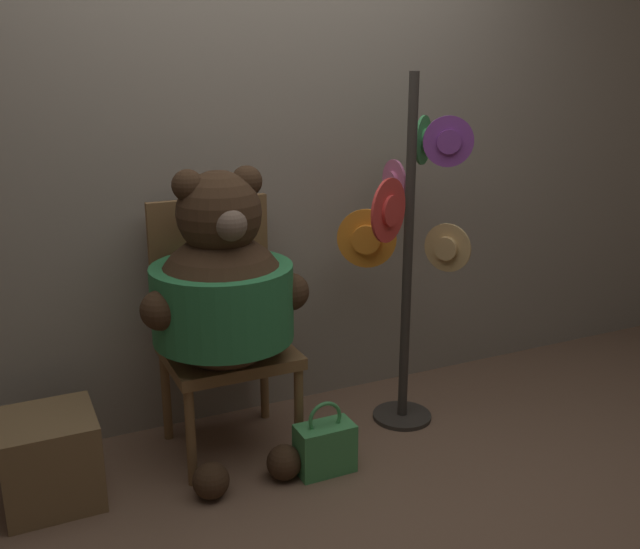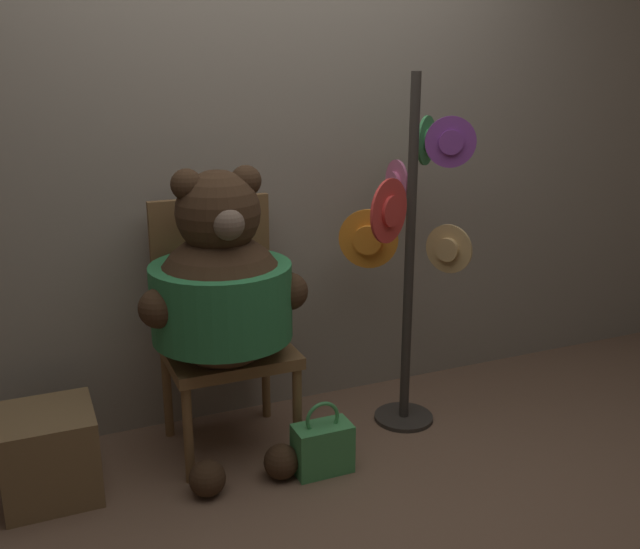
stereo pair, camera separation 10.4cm
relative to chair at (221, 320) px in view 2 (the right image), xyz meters
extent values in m
plane|color=brown|center=(0.28, -0.51, -0.57)|extent=(14.00, 14.00, 0.00)
cube|color=gray|center=(0.28, 0.28, 0.54)|extent=(8.00, 0.10, 2.21)
cylinder|color=brown|center=(-0.23, -0.30, -0.36)|extent=(0.04, 0.04, 0.42)
cylinder|color=brown|center=(0.23, -0.30, -0.36)|extent=(0.04, 0.04, 0.42)
cylinder|color=brown|center=(-0.23, 0.11, -0.36)|extent=(0.04, 0.04, 0.42)
cylinder|color=brown|center=(0.23, 0.11, -0.36)|extent=(0.04, 0.04, 0.42)
cube|color=brown|center=(0.00, -0.09, -0.12)|extent=(0.53, 0.47, 0.05)
cube|color=brown|center=(0.00, 0.12, 0.21)|extent=(0.53, 0.04, 0.62)
sphere|color=#3D2819|center=(-0.04, -0.17, 0.14)|extent=(0.56, 0.56, 0.56)
cylinder|color=#2D7F47|center=(-0.04, -0.17, 0.14)|extent=(0.58, 0.58, 0.31)
sphere|color=#3D2819|center=(-0.04, -0.17, 0.51)|extent=(0.34, 0.34, 0.34)
sphere|color=#3D2819|center=(-0.16, -0.17, 0.63)|extent=(0.12, 0.12, 0.12)
sphere|color=#3D2819|center=(0.08, -0.17, 0.63)|extent=(0.12, 0.12, 0.12)
sphere|color=brown|center=(-0.04, -0.31, 0.49)|extent=(0.12, 0.12, 0.12)
sphere|color=#3D2819|center=(-0.31, -0.24, 0.17)|extent=(0.16, 0.16, 0.16)
sphere|color=#3D2819|center=(0.23, -0.24, 0.17)|extent=(0.16, 0.16, 0.16)
sphere|color=#3D2819|center=(-0.19, -0.42, -0.49)|extent=(0.15, 0.15, 0.15)
sphere|color=#3D2819|center=(0.12, -0.42, -0.49)|extent=(0.15, 0.15, 0.15)
cylinder|color=#332D28|center=(0.83, -0.18, -0.56)|extent=(0.28, 0.28, 0.02)
cylinder|color=#332D28|center=(0.83, -0.18, 0.24)|extent=(0.04, 0.04, 1.61)
cylinder|color=#7A388E|center=(0.97, -0.25, 0.75)|extent=(0.20, 0.11, 0.22)
cylinder|color=#7A388E|center=(0.97, -0.25, 0.75)|extent=(0.11, 0.08, 0.11)
cylinder|color=#D16693|center=(0.83, -0.04, 0.56)|extent=(0.02, 0.20, 0.20)
cylinder|color=#D16693|center=(0.83, -0.04, 0.56)|extent=(0.05, 0.10, 0.10)
cylinder|color=orange|center=(0.67, -0.07, 0.31)|extent=(0.23, 0.16, 0.27)
cylinder|color=orange|center=(0.67, -0.07, 0.31)|extent=(0.15, 0.13, 0.13)
cylinder|color=red|center=(0.67, -0.27, 0.48)|extent=(0.24, 0.15, 0.27)
cylinder|color=red|center=(0.67, -0.27, 0.48)|extent=(0.13, 0.10, 0.13)
cylinder|color=tan|center=(0.93, -0.34, 0.31)|extent=(0.12, 0.19, 0.21)
cylinder|color=tan|center=(0.93, -0.34, 0.31)|extent=(0.10, 0.12, 0.10)
cylinder|color=#3D9351|center=(0.95, -0.08, 0.74)|extent=(0.18, 0.15, 0.22)
cylinder|color=#3D9351|center=(0.95, -0.08, 0.74)|extent=(0.12, 0.12, 0.11)
cube|color=#479E56|center=(0.29, -0.44, -0.46)|extent=(0.24, 0.13, 0.21)
torus|color=#479E56|center=(0.29, -0.44, -0.32)|extent=(0.15, 0.02, 0.15)
cube|color=brown|center=(-0.76, -0.17, -0.39)|extent=(0.35, 0.35, 0.35)
camera|label=1|loc=(-0.85, -2.81, 1.08)|focal=40.00mm
camera|label=2|loc=(-0.75, -2.85, 1.08)|focal=40.00mm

